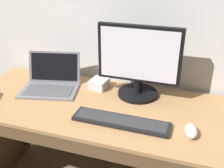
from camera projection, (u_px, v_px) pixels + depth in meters
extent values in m
cube|color=#A87A4C|center=(100.00, 106.00, 1.53)|extent=(1.61, 0.65, 0.02)
cube|color=brown|center=(78.00, 146.00, 1.29)|extent=(1.55, 0.02, 0.08)
cube|color=slate|center=(49.00, 91.00, 1.67)|extent=(0.39, 0.30, 0.01)
cube|color=#505054|center=(49.00, 90.00, 1.65)|extent=(0.31, 0.21, 0.00)
cube|color=slate|center=(54.00, 67.00, 1.75)|extent=(0.34, 0.14, 0.19)
cube|color=black|center=(54.00, 67.00, 1.75)|extent=(0.31, 0.12, 0.17)
cylinder|color=black|center=(138.00, 93.00, 1.63)|extent=(0.24, 0.24, 0.02)
cylinder|color=black|center=(138.00, 86.00, 1.60)|extent=(0.05, 0.05, 0.08)
cube|color=black|center=(139.00, 54.00, 1.50)|extent=(0.47, 0.03, 0.32)
cube|color=silver|center=(138.00, 55.00, 1.48)|extent=(0.44, 0.00, 0.29)
cube|color=black|center=(121.00, 121.00, 1.36)|extent=(0.49, 0.12, 0.02)
cube|color=#2D2D30|center=(121.00, 120.00, 1.35)|extent=(0.47, 0.10, 0.00)
ellipsoid|color=white|center=(191.00, 131.00, 1.26)|extent=(0.08, 0.12, 0.04)
cube|color=silver|center=(99.00, 84.00, 1.71)|extent=(0.11, 0.13, 0.05)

